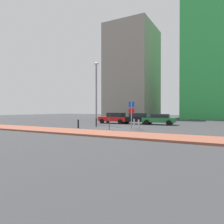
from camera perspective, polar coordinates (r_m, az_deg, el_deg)
ground_plane at (r=21.27m, az=1.57°, el=-4.46°), size 120.00×120.00×0.00m
sidewalk_brick at (r=16.67m, az=-6.91°, el=-5.62°), size 40.00×3.19×0.14m
parked_car_red at (r=28.58m, az=0.70°, el=-1.61°), size 4.14×2.07×1.48m
parked_car_black at (r=27.57m, az=6.72°, el=-1.75°), size 4.44×2.19×1.45m
parked_car_green at (r=26.65m, az=12.92°, el=-1.89°), size 4.10×2.30×1.35m
parking_sign_post at (r=20.01m, az=5.39°, el=0.08°), size 0.58×0.20×2.70m
parking_meter at (r=19.42m, az=-0.77°, el=-2.09°), size 0.18×0.14×1.50m
street_lamp at (r=25.73m, az=-4.36°, el=6.48°), size 0.70×0.36×7.75m
traffic_bollard_near at (r=21.56m, az=-9.32°, el=-3.24°), size 0.16×0.16×0.87m
traffic_bollard_mid at (r=20.95m, az=6.12°, el=-3.20°), size 0.13×0.13×0.98m
traffic_bollard_far at (r=21.52m, az=7.38°, el=-3.24°), size 0.16×0.16×0.87m
traffic_bollard_edge at (r=22.79m, az=-4.41°, el=-2.89°), size 0.12×0.12×0.98m
building_under_construction at (r=51.89m, az=5.78°, el=10.72°), size 10.51×12.63×22.01m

